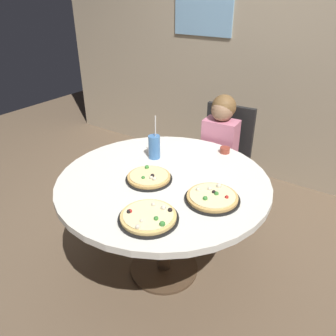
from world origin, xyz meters
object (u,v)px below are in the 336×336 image
(pizza_veggie, at_px, (149,177))
(pizza_pepperoni, at_px, (149,217))
(dining_table, at_px, (163,191))
(soda_cup, at_px, (154,147))
(chair_wooden, at_px, (223,157))
(pizza_cheese, at_px, (212,197))
(diner_child, at_px, (214,171))
(sauce_bowl, at_px, (225,150))

(pizza_veggie, bearing_deg, pizza_pepperoni, -52.83)
(pizza_veggie, xyz_separation_m, pizza_pepperoni, (0.24, -0.31, 0.00))
(dining_table, distance_m, soda_cup, 0.34)
(chair_wooden, bearing_deg, pizza_cheese, -68.40)
(diner_child, bearing_deg, pizza_pepperoni, -81.04)
(pizza_cheese, height_order, pizza_pepperoni, same)
(pizza_cheese, height_order, sauce_bowl, pizza_cheese)
(dining_table, height_order, diner_child, diner_child)
(soda_cup, bearing_deg, pizza_cheese, -22.49)
(chair_wooden, distance_m, pizza_veggie, 0.97)
(chair_wooden, xyz_separation_m, pizza_veggie, (-0.05, -0.94, 0.24))
(dining_table, distance_m, sauce_bowl, 0.57)
(chair_wooden, height_order, pizza_cheese, chair_wooden)
(diner_child, xyz_separation_m, sauce_bowl, (0.14, -0.16, 0.29))
(pizza_pepperoni, bearing_deg, pizza_cheese, 61.88)
(chair_wooden, distance_m, pizza_cheese, 1.01)
(dining_table, bearing_deg, pizza_cheese, -6.26)
(diner_child, bearing_deg, soda_cup, -113.70)
(pizza_cheese, distance_m, pizza_pepperoni, 0.38)
(soda_cup, xyz_separation_m, sauce_bowl, (0.36, 0.34, -0.06))
(chair_wooden, bearing_deg, pizza_veggie, -93.30)
(sauce_bowl, bearing_deg, soda_cup, -136.53)
(chair_wooden, relative_size, sauce_bowl, 13.57)
(diner_child, height_order, soda_cup, diner_child)
(soda_cup, bearing_deg, pizza_veggie, -59.82)
(pizza_veggie, distance_m, pizza_cheese, 0.42)
(pizza_pepperoni, bearing_deg, chair_wooden, 98.30)
(dining_table, height_order, chair_wooden, chair_wooden)
(sauce_bowl, bearing_deg, diner_child, 132.34)
(pizza_veggie, bearing_deg, diner_child, 84.85)
(pizza_veggie, relative_size, sauce_bowl, 4.04)
(dining_table, xyz_separation_m, pizza_veggie, (-0.06, -0.06, 0.11))
(soda_cup, distance_m, sauce_bowl, 0.50)
(pizza_veggie, distance_m, sauce_bowl, 0.64)
(chair_wooden, xyz_separation_m, sauce_bowl, (0.16, -0.34, 0.24))
(pizza_veggie, relative_size, pizza_cheese, 0.93)
(dining_table, distance_m, chair_wooden, 0.89)
(pizza_cheese, distance_m, sauce_bowl, 0.61)
(pizza_veggie, relative_size, soda_cup, 0.92)
(chair_wooden, bearing_deg, pizza_pepperoni, -81.70)
(dining_table, relative_size, soda_cup, 4.21)
(soda_cup, bearing_deg, sauce_bowl, 43.47)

